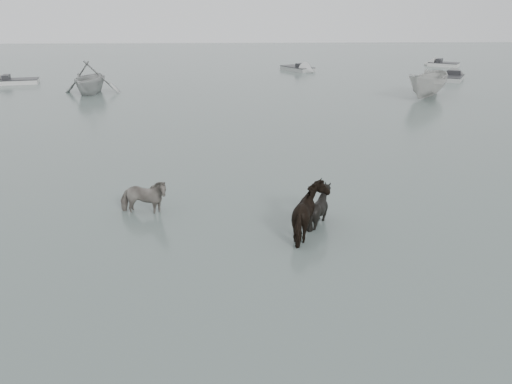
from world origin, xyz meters
TOP-DOWN VIEW (x-y plane):
  - ground at (0.00, 0.00)m, footprint 140.00×140.00m
  - pony_pinto at (-3.48, 1.01)m, footprint 1.71×0.95m
  - pony_dark at (1.59, -0.68)m, footprint 1.66×1.87m
  - pony_black at (1.93, 0.17)m, footprint 1.60×1.51m
  - rowboat_trail at (-11.06, 23.39)m, footprint 4.20×4.82m
  - boat_small at (12.78, 20.75)m, footprint 4.65×5.08m
  - skiff_port at (17.84, 28.66)m, footprint 3.67×4.78m
  - skiff_outer at (-18.43, 28.08)m, footprint 5.16×2.68m
  - skiff_mid at (5.44, 35.43)m, footprint 3.92×4.86m
  - skiff_star at (20.91, 38.24)m, footprint 4.24×3.55m

SIDE VIEW (x-z plane):
  - ground at x=0.00m, z-range 0.00..0.00m
  - skiff_port at x=17.84m, z-range 0.00..0.75m
  - skiff_outer at x=-18.43m, z-range 0.00..0.75m
  - skiff_mid at x=5.44m, z-range 0.00..0.75m
  - skiff_star at x=20.91m, z-range 0.00..0.75m
  - pony_pinto at x=-3.48m, z-range 0.00..1.37m
  - pony_black at x=1.93m, z-range 0.00..1.43m
  - pony_dark at x=1.59m, z-range 0.00..1.70m
  - boat_small at x=12.78m, z-range 0.00..1.94m
  - rowboat_trail at x=-11.06m, z-range 0.00..2.47m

